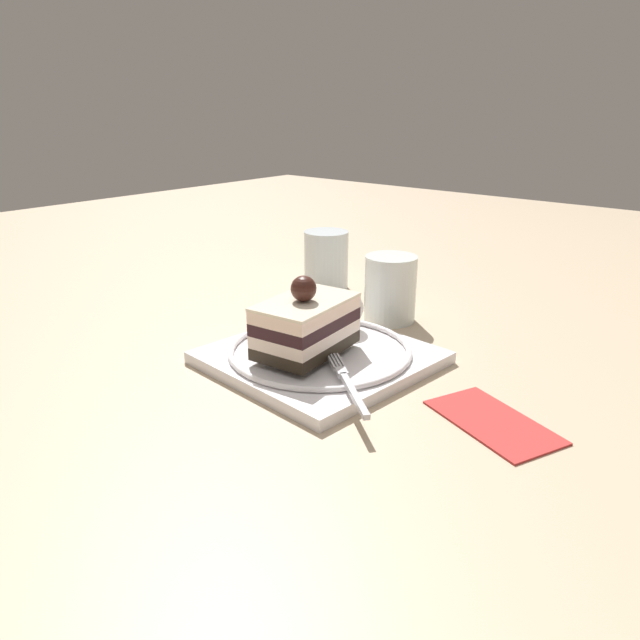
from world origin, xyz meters
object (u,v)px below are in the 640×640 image
whipped_cream_dollop (345,308)px  folded_napkin (493,421)px  drink_glass_far (390,292)px  drink_glass_near (326,263)px  dessert_plate (320,355)px  fork (347,381)px  cake_slice (306,324)px

whipped_cream_dollop → folded_napkin: bearing=72.2°
folded_napkin → drink_glass_far: bearing=-126.3°
drink_glass_near → folded_napkin: (0.21, 0.36, -0.04)m
drink_glass_near → dessert_plate: bearing=38.3°
dessert_plate → drink_glass_near: bearing=-141.7°
whipped_cream_dollop → fork: size_ratio=0.39×
cake_slice → whipped_cream_dollop: bearing=-169.5°
cake_slice → fork: 0.09m
fork → drink_glass_far: bearing=-155.7°
drink_glass_near → drink_glass_far: drink_glass_near is taller
whipped_cream_dollop → fork: (0.12, 0.10, -0.02)m
drink_glass_near → fork: bearing=42.7°
cake_slice → fork: cake_slice is taller
drink_glass_near → drink_glass_far: size_ratio=1.02×
fork → folded_napkin: fork is taller
drink_glass_far → fork: bearing=24.3°
cake_slice → drink_glass_far: 0.17m
drink_glass_near → drink_glass_far: bearing=69.4°
dessert_plate → drink_glass_near: 0.27m
drink_glass_near → drink_glass_far: (0.06, 0.15, -0.00)m
cake_slice → fork: (0.04, 0.08, -0.03)m
fork → drink_glass_near: 0.36m
dessert_plate → folded_napkin: (-0.00, 0.19, -0.01)m
cake_slice → dessert_plate: bearing=160.4°
fork → dessert_plate: bearing=-124.2°
fork → folded_napkin: (-0.05, 0.12, -0.02)m
fork → drink_glass_far: size_ratio=1.28×
dessert_plate → fork: size_ratio=2.07×
fork → drink_glass_near: size_ratio=1.26×
folded_napkin → drink_glass_near: bearing=-120.4°
dessert_plate → whipped_cream_dollop: size_ratio=5.26×
fork → whipped_cream_dollop: bearing=-141.5°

